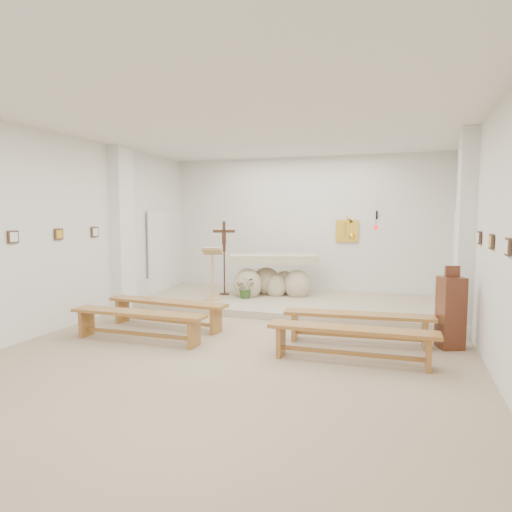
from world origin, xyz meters
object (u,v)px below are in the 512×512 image
(crucifix_stand, at_px, (224,252))
(bench_right_second, at_px, (351,336))
(bench_left_second, at_px, (138,319))
(altar, at_px, (272,278))
(donation_pedestal, at_px, (451,312))
(bench_left_front, at_px, (167,307))
(lectern, at_px, (213,273))
(bench_right_front, at_px, (358,321))

(crucifix_stand, height_order, bench_right_second, crucifix_stand)
(bench_right_second, bearing_deg, bench_left_second, 179.55)
(altar, distance_m, donation_pedestal, 4.61)
(bench_left_front, bearing_deg, lectern, 94.33)
(lectern, bearing_deg, bench_right_front, -45.19)
(bench_left_second, bearing_deg, bench_right_front, 16.77)
(lectern, xyz_separation_m, bench_left_second, (-0.04, -3.00, -0.37))
(bench_left_second, distance_m, bench_right_second, 3.43)
(bench_right_second, bearing_deg, bench_left_front, 163.83)
(altar, distance_m, bench_right_front, 3.77)
(lectern, height_order, bench_left_second, lectern)
(bench_right_front, distance_m, bench_left_second, 3.56)
(crucifix_stand, xyz_separation_m, bench_right_second, (3.38, -3.68, -0.79))
(altar, bearing_deg, bench_right_second, -78.31)
(donation_pedestal, distance_m, bench_right_second, 1.82)
(lectern, distance_m, bench_left_front, 2.07)
(donation_pedestal, distance_m, bench_left_front, 4.82)
(lectern, relative_size, bench_right_second, 0.51)
(lectern, relative_size, crucifix_stand, 0.69)
(donation_pedestal, bearing_deg, bench_left_front, 160.93)
(altar, xyz_separation_m, bench_left_front, (-1.16, -3.00, -0.18))
(bench_right_second, bearing_deg, crucifix_stand, 132.18)
(altar, distance_m, bench_left_front, 3.22)
(donation_pedestal, bearing_deg, crucifix_stand, 130.80)
(altar, relative_size, lectern, 1.83)
(donation_pedestal, bearing_deg, bench_right_front, 166.65)
(lectern, distance_m, donation_pedestal, 5.12)
(altar, height_order, lectern, lectern)
(bench_left_second, bearing_deg, altar, 74.75)
(crucifix_stand, relative_size, bench_right_front, 0.74)
(bench_right_second, bearing_deg, altar, 119.36)
(crucifix_stand, distance_m, bench_right_front, 4.41)
(altar, relative_size, donation_pedestal, 1.70)
(bench_left_second, bearing_deg, lectern, 90.36)
(donation_pedestal, relative_size, bench_left_front, 0.54)
(donation_pedestal, relative_size, bench_right_second, 0.55)
(bench_left_second, bearing_deg, bench_right_second, 1.05)
(donation_pedestal, relative_size, bench_right_front, 0.54)
(altar, relative_size, bench_left_front, 0.92)
(altar, xyz_separation_m, bench_right_front, (2.27, -3.00, -0.18))
(bench_right_front, relative_size, bench_right_second, 1.01)
(bench_right_front, xyz_separation_m, bench_right_second, (0.00, -0.97, 0.00))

